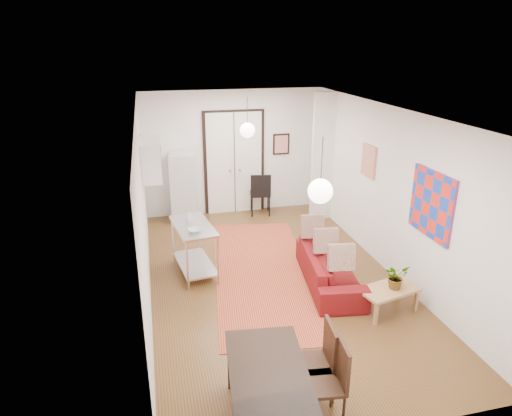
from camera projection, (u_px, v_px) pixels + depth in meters
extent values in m
plane|color=brown|center=(273.00, 278.00, 8.01)|extent=(7.00, 7.00, 0.00)
cube|color=white|center=(275.00, 112.00, 7.00)|extent=(4.20, 7.00, 0.02)
cube|color=white|center=(234.00, 153.00, 10.70)|extent=(4.20, 0.02, 2.90)
cube|color=white|center=(374.00, 319.00, 4.31)|extent=(4.20, 0.02, 2.90)
cube|color=white|center=(143.00, 211.00, 7.04)|extent=(0.02, 7.00, 2.90)
cube|color=white|center=(390.00, 191.00, 7.97)|extent=(0.02, 7.00, 2.90)
cube|color=white|center=(234.00, 163.00, 10.74)|extent=(1.44, 0.06, 2.50)
cube|color=white|center=(323.00, 158.00, 10.24)|extent=(0.50, 0.10, 2.90)
cube|color=white|center=(151.00, 159.00, 8.30)|extent=(0.35, 1.00, 0.70)
cube|color=red|center=(432.00, 204.00, 6.75)|extent=(0.05, 1.00, 1.00)
cube|color=beige|center=(369.00, 161.00, 8.57)|extent=(0.05, 0.50, 0.60)
cube|color=red|center=(281.00, 144.00, 10.87)|extent=(0.40, 0.03, 0.50)
cube|color=#A36C44|center=(142.00, 151.00, 8.70)|extent=(0.03, 0.44, 0.54)
sphere|color=white|center=(247.00, 130.00, 9.05)|extent=(0.30, 0.30, 0.30)
cylinder|color=black|center=(247.00, 110.00, 8.91)|extent=(0.01, 0.01, 0.50)
sphere|color=white|center=(320.00, 191.00, 5.40)|extent=(0.30, 0.30, 0.30)
cylinder|color=black|center=(322.00, 158.00, 5.27)|extent=(0.01, 0.01, 0.50)
cube|color=#C15630|center=(262.00, 271.00, 8.24)|extent=(2.25, 4.67, 0.01)
imported|color=maroon|center=(330.00, 268.00, 7.73)|extent=(2.12, 1.07, 0.59)
cube|color=tan|center=(389.00, 290.00, 6.91)|extent=(0.99, 0.69, 0.04)
cube|color=tan|center=(369.00, 311.00, 6.71)|extent=(0.06, 0.06, 0.36)
cube|color=tan|center=(418.00, 305.00, 6.89)|extent=(0.06, 0.06, 0.36)
cube|color=tan|center=(358.00, 297.00, 7.08)|extent=(0.06, 0.06, 0.36)
cube|color=tan|center=(404.00, 291.00, 7.25)|extent=(0.06, 0.06, 0.36)
imported|color=#2D6630|center=(396.00, 276.00, 6.86)|extent=(0.38, 0.41, 0.39)
cube|color=#B9BBBE|center=(193.00, 226.00, 7.90)|extent=(0.76, 1.28, 0.04)
cube|color=#B9BBBE|center=(195.00, 264.00, 8.15)|extent=(0.72, 1.23, 0.03)
cylinder|color=#B9BBBE|center=(182.00, 266.00, 7.48)|extent=(0.04, 0.04, 0.90)
cylinder|color=#B9BBBE|center=(214.00, 262.00, 7.60)|extent=(0.04, 0.04, 0.90)
cylinder|color=#B9BBBE|center=(177.00, 239.00, 8.51)|extent=(0.04, 0.04, 0.90)
cylinder|color=#B9BBBE|center=(205.00, 236.00, 8.62)|extent=(0.04, 0.04, 0.90)
imported|color=white|center=(195.00, 230.00, 7.61)|extent=(0.26, 0.26, 0.05)
imported|color=teal|center=(189.00, 215.00, 8.07)|extent=(0.10, 0.10, 0.19)
cube|color=silver|center=(184.00, 188.00, 10.33)|extent=(0.63, 0.63, 1.58)
cube|color=black|center=(268.00, 371.00, 4.67)|extent=(0.95, 1.48, 0.05)
cube|color=black|center=(224.00, 366.00, 5.32)|extent=(0.07, 0.07, 0.72)
cube|color=black|center=(282.00, 357.00, 5.48)|extent=(0.07, 0.07, 0.72)
cube|color=#3D2013|center=(311.00, 364.00, 5.20)|extent=(0.51, 0.49, 0.04)
cube|color=#3D2013|center=(306.00, 334.00, 5.30)|extent=(0.09, 0.44, 0.48)
cylinder|color=#3D2013|center=(300.00, 395.00, 5.06)|extent=(0.03, 0.03, 0.46)
cylinder|color=#3D2013|center=(332.00, 389.00, 5.14)|extent=(0.03, 0.03, 0.46)
cylinder|color=#3D2013|center=(289.00, 371.00, 5.42)|extent=(0.03, 0.03, 0.46)
cylinder|color=#3D2013|center=(319.00, 366.00, 5.51)|extent=(0.03, 0.03, 0.46)
cube|color=#3D2013|center=(322.00, 384.00, 4.90)|extent=(0.51, 0.49, 0.04)
cube|color=#3D2013|center=(316.00, 352.00, 5.00)|extent=(0.09, 0.44, 0.48)
cylinder|color=#3D2013|center=(344.00, 411.00, 4.84)|extent=(0.03, 0.03, 0.46)
cylinder|color=#3D2013|center=(298.00, 391.00, 5.12)|extent=(0.03, 0.03, 0.46)
cylinder|color=#3D2013|center=(330.00, 385.00, 5.21)|extent=(0.03, 0.03, 0.46)
cube|color=black|center=(260.00, 194.00, 10.83)|extent=(0.55, 0.55, 0.04)
cube|color=black|center=(258.00, 180.00, 10.93)|extent=(0.47, 0.12, 0.50)
cylinder|color=black|center=(254.00, 207.00, 10.68)|extent=(0.03, 0.03, 0.50)
cylinder|color=black|center=(271.00, 206.00, 10.77)|extent=(0.03, 0.03, 0.50)
cylinder|color=black|center=(250.00, 202.00, 11.06)|extent=(0.03, 0.03, 0.50)
cylinder|color=black|center=(266.00, 200.00, 11.15)|extent=(0.03, 0.03, 0.50)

